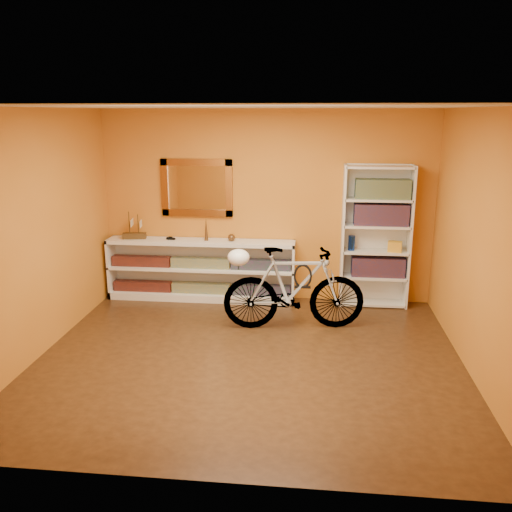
# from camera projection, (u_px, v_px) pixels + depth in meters

# --- Properties ---
(floor) EXTENTS (4.50, 4.00, 0.01)m
(floor) POSITION_uv_depth(u_px,v_px,m) (249.00, 359.00, 5.75)
(floor) COLOR #321C0D
(floor) RESTS_ON ground
(ceiling) EXTENTS (4.50, 4.00, 0.01)m
(ceiling) POSITION_uv_depth(u_px,v_px,m) (248.00, 106.00, 5.07)
(ceiling) COLOR silver
(ceiling) RESTS_ON ground
(back_wall) EXTENTS (4.50, 0.01, 2.60)m
(back_wall) POSITION_uv_depth(u_px,v_px,m) (266.00, 207.00, 7.34)
(back_wall) COLOR #BC691C
(back_wall) RESTS_ON ground
(left_wall) EXTENTS (0.01, 4.00, 2.60)m
(left_wall) POSITION_uv_depth(u_px,v_px,m) (36.00, 235.00, 5.64)
(left_wall) COLOR #BC691C
(left_wall) RESTS_ON ground
(right_wall) EXTENTS (0.01, 4.00, 2.60)m
(right_wall) POSITION_uv_depth(u_px,v_px,m) (480.00, 246.00, 5.18)
(right_wall) COLOR #BC691C
(right_wall) RESTS_ON ground
(gilt_mirror) EXTENTS (0.98, 0.06, 0.78)m
(gilt_mirror) POSITION_uv_depth(u_px,v_px,m) (197.00, 188.00, 7.33)
(gilt_mirror) COLOR brown
(gilt_mirror) RESTS_ON back_wall
(wall_socket) EXTENTS (0.09, 0.02, 0.09)m
(wall_socket) POSITION_uv_depth(u_px,v_px,m) (330.00, 282.00, 7.50)
(wall_socket) COLOR silver
(wall_socket) RESTS_ON back_wall
(console_unit) EXTENTS (2.60, 0.35, 0.85)m
(console_unit) POSITION_uv_depth(u_px,v_px,m) (201.00, 270.00, 7.47)
(console_unit) COLOR silver
(console_unit) RESTS_ON floor
(cd_row_lower) EXTENTS (2.50, 0.13, 0.14)m
(cd_row_lower) POSITION_uv_depth(u_px,v_px,m) (201.00, 288.00, 7.52)
(cd_row_lower) COLOR black
(cd_row_lower) RESTS_ON console_unit
(cd_row_upper) EXTENTS (2.50, 0.13, 0.14)m
(cd_row_upper) POSITION_uv_depth(u_px,v_px,m) (201.00, 263.00, 7.42)
(cd_row_upper) COLOR navy
(cd_row_upper) RESTS_ON console_unit
(model_ship) EXTENTS (0.34, 0.17, 0.38)m
(model_ship) POSITION_uv_depth(u_px,v_px,m) (134.00, 225.00, 7.41)
(model_ship) COLOR #392610
(model_ship) RESTS_ON console_unit
(toy_car) EXTENTS (0.00, 0.00, 0.00)m
(toy_car) POSITION_uv_depth(u_px,v_px,m) (171.00, 240.00, 7.40)
(toy_car) COLOR black
(toy_car) RESTS_ON console_unit
(bronze_ornament) EXTENTS (0.05, 0.05, 0.31)m
(bronze_ornament) POSITION_uv_depth(u_px,v_px,m) (206.00, 229.00, 7.31)
(bronze_ornament) COLOR #53361C
(bronze_ornament) RESTS_ON console_unit
(decorative_orb) EXTENTS (0.10, 0.10, 0.10)m
(decorative_orb) POSITION_uv_depth(u_px,v_px,m) (232.00, 238.00, 7.30)
(decorative_orb) COLOR #53361C
(decorative_orb) RESTS_ON console_unit
(bookcase) EXTENTS (0.90, 0.30, 1.90)m
(bookcase) POSITION_uv_depth(u_px,v_px,m) (376.00, 237.00, 7.12)
(bookcase) COLOR silver
(bookcase) RESTS_ON floor
(book_row_a) EXTENTS (0.70, 0.22, 0.26)m
(book_row_a) POSITION_uv_depth(u_px,v_px,m) (378.00, 266.00, 7.22)
(book_row_a) COLOR maroon
(book_row_a) RESTS_ON bookcase
(book_row_b) EXTENTS (0.70, 0.22, 0.28)m
(book_row_b) POSITION_uv_depth(u_px,v_px,m) (381.00, 214.00, 7.03)
(book_row_b) COLOR maroon
(book_row_b) RESTS_ON bookcase
(book_row_c) EXTENTS (0.70, 0.22, 0.25)m
(book_row_c) POSITION_uv_depth(u_px,v_px,m) (383.00, 189.00, 6.94)
(book_row_c) COLOR navy
(book_row_c) RESTS_ON bookcase
(travel_mug) EXTENTS (0.09, 0.09, 0.20)m
(travel_mug) POSITION_uv_depth(u_px,v_px,m) (351.00, 243.00, 7.15)
(travel_mug) COLOR navy
(travel_mug) RESTS_ON bookcase
(red_tin) EXTENTS (0.15, 0.15, 0.17)m
(red_tin) POSITION_uv_depth(u_px,v_px,m) (363.00, 191.00, 7.01)
(red_tin) COLOR maroon
(red_tin) RESTS_ON bookcase
(yellow_bag) EXTENTS (0.20, 0.15, 0.14)m
(yellow_bag) POSITION_uv_depth(u_px,v_px,m) (395.00, 247.00, 7.08)
(yellow_bag) COLOR gold
(yellow_bag) RESTS_ON bookcase
(bicycle) EXTENTS (0.67, 1.77, 1.02)m
(bicycle) POSITION_uv_depth(u_px,v_px,m) (294.00, 288.00, 6.43)
(bicycle) COLOR silver
(bicycle) RESTS_ON floor
(helmet) EXTENTS (0.26, 0.25, 0.20)m
(helmet) POSITION_uv_depth(u_px,v_px,m) (239.00, 257.00, 6.32)
(helmet) COLOR white
(helmet) RESTS_ON bicycle
(u_lock) EXTENTS (0.22, 0.02, 0.22)m
(u_lock) POSITION_uv_depth(u_px,v_px,m) (303.00, 276.00, 6.39)
(u_lock) COLOR black
(u_lock) RESTS_ON bicycle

